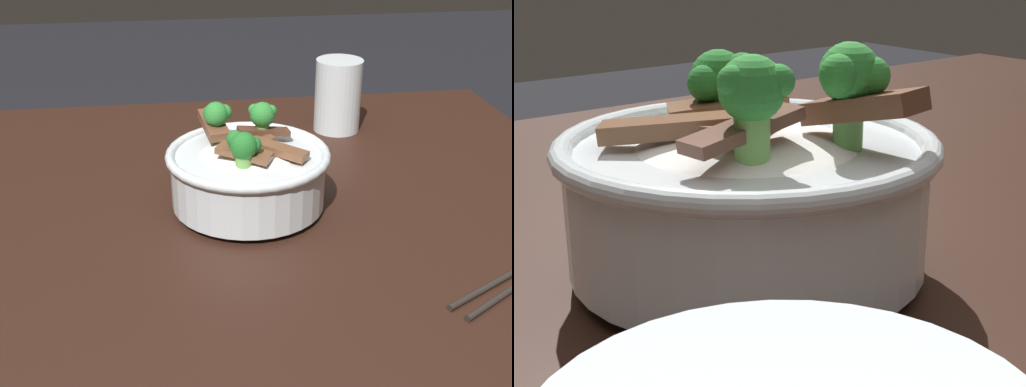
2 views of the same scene
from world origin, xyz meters
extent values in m
cube|color=black|center=(0.00, 0.00, 0.79)|extent=(1.29, 0.87, 0.04)
cube|color=black|center=(-0.57, -0.36, 0.39)|extent=(0.07, 0.07, 0.77)
cylinder|color=silver|center=(0.15, 0.01, 0.82)|extent=(0.10, 0.10, 0.01)
cylinder|color=silver|center=(0.15, 0.01, 0.85)|extent=(0.19, 0.19, 0.07)
torus|color=silver|center=(0.15, 0.01, 0.89)|extent=(0.21, 0.21, 0.01)
ellipsoid|color=white|center=(0.15, 0.01, 0.86)|extent=(0.17, 0.17, 0.07)
cube|color=brown|center=(0.14, -0.02, 0.90)|extent=(0.07, 0.06, 0.01)
cube|color=brown|center=(0.15, 0.02, 0.89)|extent=(0.08, 0.05, 0.02)
cube|color=brown|center=(0.11, 0.06, 0.91)|extent=(0.04, 0.07, 0.03)
cube|color=#563323|center=(0.17, 0.04, 0.90)|extent=(0.07, 0.03, 0.01)
cube|color=brown|center=(0.19, -0.01, 0.90)|extent=(0.07, 0.06, 0.02)
cylinder|color=#6BA84C|center=(0.17, 0.05, 0.90)|extent=(0.02, 0.02, 0.03)
sphere|color=#2D8433|center=(0.17, 0.05, 0.92)|extent=(0.03, 0.03, 0.03)
sphere|color=#2D8433|center=(0.18, 0.05, 0.93)|extent=(0.01, 0.01, 0.01)
sphere|color=#2D8433|center=(0.16, 0.05, 0.93)|extent=(0.02, 0.02, 0.02)
cylinder|color=#6BA84C|center=(0.14, -0.03, 0.90)|extent=(0.02, 0.02, 0.02)
sphere|color=#237028|center=(0.14, -0.03, 0.91)|extent=(0.03, 0.03, 0.03)
sphere|color=#237028|center=(0.15, -0.03, 0.91)|extent=(0.02, 0.02, 0.02)
sphere|color=#237028|center=(0.13, -0.02, 0.92)|extent=(0.02, 0.02, 0.02)
cylinder|color=#5B9947|center=(0.11, 0.05, 0.90)|extent=(0.02, 0.02, 0.03)
sphere|color=#2D8433|center=(0.11, 0.05, 0.93)|extent=(0.03, 0.03, 0.03)
sphere|color=#2D8433|center=(0.12, 0.05, 0.93)|extent=(0.02, 0.02, 0.02)
sphere|color=#2D8433|center=(0.11, 0.06, 0.92)|extent=(0.02, 0.02, 0.02)
camera|label=1|loc=(0.06, -0.71, 1.21)|focal=44.88mm
camera|label=2|loc=(0.39, 0.33, 0.99)|focal=54.50mm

